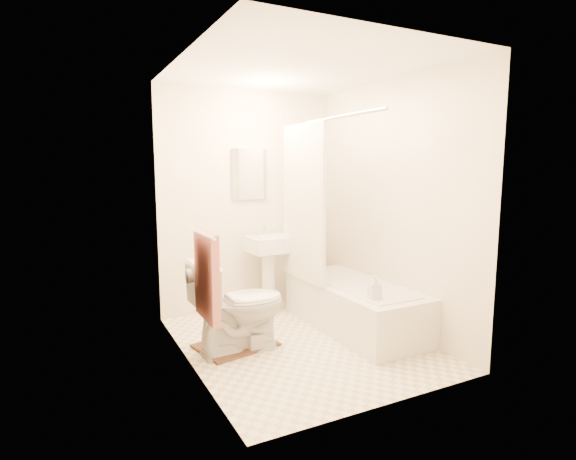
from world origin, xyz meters
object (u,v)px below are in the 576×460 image
bath_mat (236,345)px  toilet (239,305)px  sink (269,271)px  soap_bottle (375,288)px  bathtub (354,306)px

bath_mat → toilet: bearing=-89.0°
toilet → bath_mat: (-0.00, 0.09, -0.39)m
toilet → bath_mat: bearing=-1.1°
sink → soap_bottle: size_ratio=4.34×
sink → soap_bottle: 1.42m
toilet → bathtub: 1.21m
bathtub → soap_bottle: 0.63m
toilet → soap_bottle: (1.04, -0.52, 0.15)m
soap_bottle → toilet: bearing=153.7°
bath_mat → soap_bottle: bearing=-30.2°
sink → bath_mat: sink is taller
bathtub → soap_bottle: size_ratio=7.58×
toilet → bath_mat: toilet is taller
sink → bathtub: bearing=-61.8°
bath_mat → sink: bearing=48.1°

